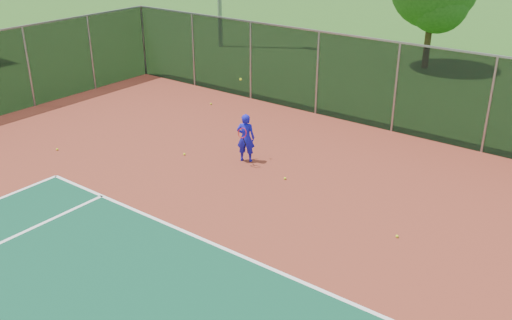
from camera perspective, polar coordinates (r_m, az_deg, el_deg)
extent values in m
cube|color=black|center=(18.45, 22.31, 5.04)|extent=(30.00, 0.04, 3.00)
cube|color=gray|center=(18.07, 23.05, 9.54)|extent=(30.00, 0.06, 0.06)
imported|color=#1414BE|center=(16.72, -1.03, 2.23)|extent=(0.64, 0.55, 1.47)
cylinder|color=black|center=(16.45, -1.16, 1.85)|extent=(0.03, 0.15, 0.27)
torus|color=#A51414|center=(16.27, -1.39, 2.72)|extent=(0.30, 0.13, 0.29)
sphere|color=#D4E91B|center=(16.39, -1.56, 8.08)|extent=(0.07, 0.07, 0.07)
sphere|color=#D4E91B|center=(13.54, 13.92, -7.41)|extent=(0.07, 0.07, 0.07)
sphere|color=#D4E91B|center=(18.76, -19.27, 1.01)|extent=(0.07, 0.07, 0.07)
sphere|color=#D4E91B|center=(21.99, -4.52, 5.63)|extent=(0.07, 0.07, 0.07)
sphere|color=#D4E91B|center=(15.84, 2.92, -1.84)|extent=(0.07, 0.07, 0.07)
sphere|color=#D4E91B|center=(17.50, -7.18, 0.59)|extent=(0.07, 0.07, 0.07)
cylinder|color=#3A2915|center=(28.21, 16.75, 11.02)|extent=(0.30, 0.30, 2.21)
sphere|color=#1E4913|center=(27.46, 17.80, 14.76)|extent=(2.70, 2.70, 2.70)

